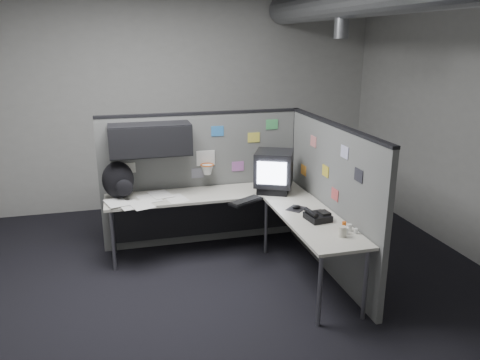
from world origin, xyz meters
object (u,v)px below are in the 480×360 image
object	(u,v)px
desk	(233,209)
keyboard	(246,201)
phone	(317,216)
backpack	(119,181)
monitor	(274,171)

from	to	relation	value
desk	keyboard	world-z (taller)	keyboard
desk	phone	bearing A→B (deg)	-51.30
desk	phone	size ratio (longest dim) A/B	9.05
keyboard	desk	bearing A→B (deg)	142.20
phone	backpack	distance (m)	2.22
desk	monitor	distance (m)	0.67
backpack	phone	bearing A→B (deg)	-37.39
monitor	backpack	distance (m)	1.77
phone	desk	bearing A→B (deg)	131.52
desk	monitor	world-z (taller)	monitor
desk	monitor	size ratio (longest dim) A/B	4.14
keyboard	backpack	size ratio (longest dim) A/B	1.00
keyboard	monitor	bearing A→B (deg)	51.04
phone	backpack	bearing A→B (deg)	150.81
keyboard	phone	bearing A→B (deg)	-36.57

